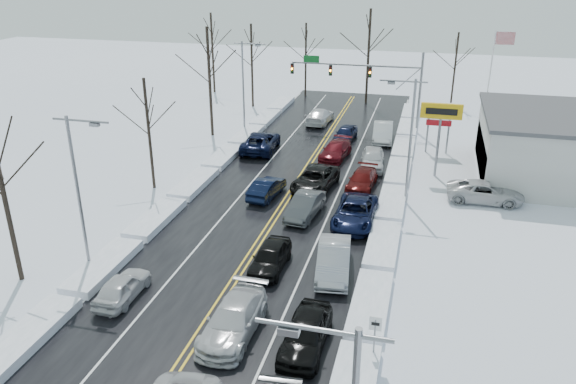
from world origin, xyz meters
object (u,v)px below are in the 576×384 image
(tires_plus_sign, at_px, (441,116))
(flagpole, at_px, (492,73))
(traffic_signal_mast, at_px, (369,76))
(oncoming_car_0, at_px, (267,197))

(tires_plus_sign, relative_size, flagpole, 0.60)
(tires_plus_sign, xyz_separation_m, flagpole, (4.67, 14.01, 0.93))
(traffic_signal_mast, height_order, oncoming_car_0, traffic_signal_mast)
(traffic_signal_mast, height_order, flagpole, flagpole)
(flagpole, relative_size, oncoming_car_0, 2.31)
(traffic_signal_mast, relative_size, tires_plus_sign, 2.21)
(oncoming_car_0, bearing_deg, tires_plus_sign, -141.28)
(traffic_signal_mast, xyz_separation_m, flagpole, (11.72, 2.01, 0.45))
(flagpole, height_order, oncoming_car_0, flagpole)
(tires_plus_sign, xyz_separation_m, oncoming_car_0, (-12.05, -7.55, -4.99))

